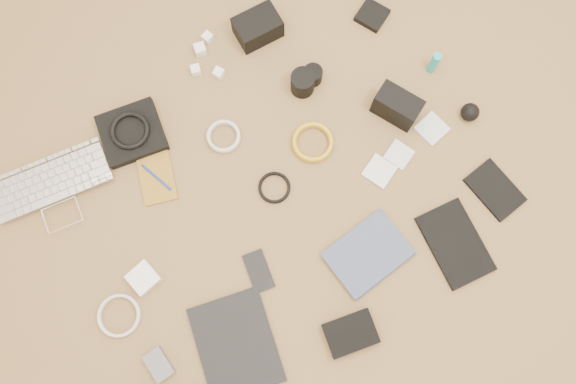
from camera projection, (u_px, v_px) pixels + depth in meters
laptop at (57, 196)px, 1.67m from camera, size 0.41×0.33×0.03m
headphone_pouch at (132, 133)px, 1.71m from camera, size 0.23×0.22×0.03m
headphones at (130, 130)px, 1.69m from camera, size 0.14×0.14×0.02m
charger_a at (196, 70)px, 1.76m from camera, size 0.04×0.04×0.03m
charger_b at (200, 49)px, 1.77m from camera, size 0.04×0.04×0.03m
charger_c at (208, 37)px, 1.79m from camera, size 0.03×0.03×0.03m
charger_d at (219, 73)px, 1.76m from camera, size 0.04×0.04×0.03m
dslr_camera at (258, 27)px, 1.76m from camera, size 0.15×0.12×0.08m
notebook_olive at (157, 178)px, 1.69m from camera, size 0.16×0.18×0.01m
pen_blue at (156, 177)px, 1.69m from camera, size 0.03×0.12×0.01m
cable_white_a at (224, 137)px, 1.72m from camera, size 0.12×0.12×0.01m
lens_a at (303, 83)px, 1.72m from camera, size 0.10×0.10×0.08m
lens_b at (313, 75)px, 1.74m from camera, size 0.07×0.07×0.06m
card_reader at (372, 15)px, 1.80m from camera, size 0.11×0.11×0.02m
power_brick at (143, 278)px, 1.62m from camera, size 0.08×0.08×0.03m
cable_white_b at (120, 316)px, 1.61m from camera, size 0.15×0.15×0.01m
cable_black at (274, 188)px, 1.69m from camera, size 0.11×0.11×0.01m
cable_yellow at (313, 143)px, 1.72m from camera, size 0.16×0.16×0.01m
flash at (397, 106)px, 1.69m from camera, size 0.12×0.15×0.10m
lens_cleaner at (434, 63)px, 1.73m from camera, size 0.03×0.03×0.09m
battery_charger at (159, 365)px, 1.57m from camera, size 0.06×0.09×0.02m
tablet at (236, 345)px, 1.59m from camera, size 0.30×0.33×0.01m
phone at (259, 271)px, 1.63m from camera, size 0.09×0.13×0.01m
filter_case_left at (379, 171)px, 1.70m from camera, size 0.10×0.10×0.01m
filter_case_mid at (399, 155)px, 1.71m from camera, size 0.09×0.09×0.01m
filter_case_right at (432, 129)px, 1.73m from camera, size 0.09×0.09×0.01m
air_blower at (470, 112)px, 1.72m from camera, size 0.06×0.06×0.06m
drive_case at (351, 333)px, 1.58m from camera, size 0.16×0.14×0.04m
paperback at (386, 277)px, 1.62m from camera, size 0.23×0.17×0.02m
notebook_black_a at (455, 244)px, 1.65m from camera, size 0.20×0.26×0.02m
notebook_black_b at (495, 190)px, 1.68m from camera, size 0.11×0.17×0.01m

